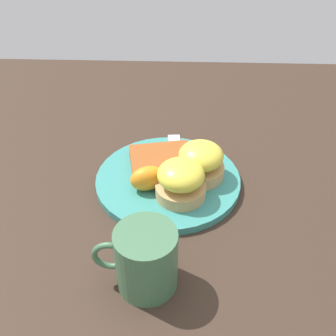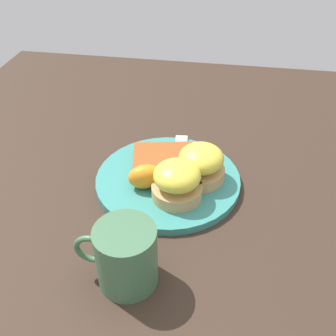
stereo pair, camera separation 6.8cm
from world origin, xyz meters
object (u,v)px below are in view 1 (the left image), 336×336
Objects in this scene: hashbrown_patty at (162,160)px; orange_wedge at (148,178)px; fork at (177,162)px; cup at (145,259)px; sandwich_benedict_right at (201,161)px; sandwich_benedict_left at (181,180)px.

orange_wedge is (0.02, 0.07, 0.01)m from hashbrown_patty.
fork is (-0.05, -0.07, -0.02)m from orange_wedge.
cup reaches higher than orange_wedge.
sandwich_benedict_right is 0.10m from orange_wedge.
orange_wedge is at bearing 23.23° from sandwich_benedict_right.
sandwich_benedict_right is at bearing -156.77° from orange_wedge.
fork is (-0.03, -0.01, -0.01)m from hashbrown_patty.
cup is (-0.01, 0.18, 0.01)m from orange_wedge.
orange_wedge is 0.53× the size of cup.
sandwich_benedict_left is 1.41× the size of orange_wedge.
hashbrown_patty is 0.25m from cup.
cup is (0.04, 0.25, 0.03)m from fork.
sandwich_benedict_left is 0.75× the size of cup.
sandwich_benedict_left and sandwich_benedict_right have the same top height.
orange_wedge reaches higher than fork.
sandwich_benedict_left reaches higher than orange_wedge.
sandwich_benedict_left is at bearing 57.90° from sandwich_benedict_right.
hashbrown_patty is 0.54× the size of fork.
orange_wedge is 0.29× the size of fork.
orange_wedge is 0.18m from cup.
sandwich_benedict_right reaches higher than hashbrown_patty.
fork is 1.85× the size of cup.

